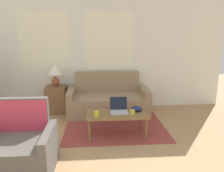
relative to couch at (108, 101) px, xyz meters
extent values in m
cube|color=white|center=(-0.59, 0.43, 1.04)|extent=(6.66, 0.05, 2.60)
cube|color=white|center=(-1.38, 0.41, 1.29)|extent=(1.10, 0.01, 1.30)
cube|color=white|center=(0.03, 0.41, 1.29)|extent=(1.10, 0.01, 1.30)
cube|color=brown|center=(0.09, -0.61, -0.26)|extent=(1.85, 1.84, 0.01)
cube|color=#937A5B|center=(0.00, -0.07, -0.06)|extent=(1.45, 0.83, 0.41)
cube|color=#937A5B|center=(0.00, 0.29, 0.17)|extent=(1.45, 0.12, 0.88)
cube|color=#937A5B|center=(-0.79, -0.07, 0.02)|extent=(0.14, 0.83, 0.56)
cube|color=#937A5B|center=(0.79, -0.07, 0.02)|extent=(0.14, 0.83, 0.56)
cube|color=#514C47|center=(-1.23, -2.10, -0.05)|extent=(0.66, 0.73, 0.44)
cube|color=#514C47|center=(-1.23, -1.79, 0.18)|extent=(0.66, 0.10, 0.89)
cube|color=#514C47|center=(-0.86, -2.10, 0.01)|extent=(0.10, 0.73, 0.56)
cube|color=#B23347|center=(-1.23, -1.84, 0.29)|extent=(0.64, 0.01, 0.64)
cube|color=brown|center=(-1.14, 0.12, 0.04)|extent=(0.42, 0.42, 0.60)
ellipsoid|color=brown|center=(-1.14, 0.12, 0.44)|extent=(0.17, 0.17, 0.20)
cylinder|color=tan|center=(-1.14, 0.12, 0.57)|extent=(0.02, 0.02, 0.06)
cone|color=white|center=(-1.14, 0.12, 0.71)|extent=(0.31, 0.31, 0.23)
cube|color=brown|center=(0.09, -1.15, 0.12)|extent=(1.03, 0.52, 0.03)
cylinder|color=brown|center=(-0.38, -1.36, -0.08)|extent=(0.04, 0.04, 0.37)
cylinder|color=brown|center=(0.55, -1.36, -0.08)|extent=(0.04, 0.04, 0.37)
cylinder|color=brown|center=(-0.38, -0.94, -0.08)|extent=(0.04, 0.04, 0.37)
cylinder|color=brown|center=(0.55, -0.94, -0.08)|extent=(0.04, 0.04, 0.37)
cube|color=#B7B7BC|center=(0.13, -1.12, 0.15)|extent=(0.30, 0.22, 0.02)
cube|color=black|center=(0.13, -0.98, 0.26)|extent=(0.30, 0.07, 0.22)
cylinder|color=gold|center=(-0.26, -1.29, 0.19)|extent=(0.07, 0.07, 0.10)
cylinder|color=gold|center=(0.34, -1.23, 0.17)|extent=(0.08, 0.08, 0.08)
ellipsoid|color=#191E4C|center=(0.44, -1.04, 0.17)|extent=(0.20, 0.20, 0.08)
camera|label=1|loc=(-0.26, -4.62, 1.42)|focal=35.00mm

